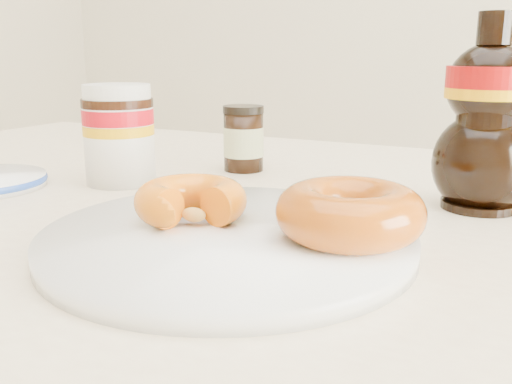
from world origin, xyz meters
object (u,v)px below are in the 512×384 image
at_px(nutella_jar, 119,130).
at_px(donut_bitten, 191,200).
at_px(dark_jar, 243,139).
at_px(plate, 228,238).
at_px(syrup_bottle, 487,114).
at_px(donut_whole, 350,212).
at_px(dining_table, 246,286).

bearing_deg(nutella_jar, donut_bitten, -35.39).
distance_m(donut_bitten, dark_jar, 0.28).
xyz_separation_m(plate, dark_jar, (-0.13, 0.28, 0.03)).
xyz_separation_m(plate, syrup_bottle, (0.17, 0.22, 0.09)).
height_order(donut_bitten, nutella_jar, nutella_jar).
bearing_deg(plate, donut_bitten, 164.15).
xyz_separation_m(donut_bitten, donut_whole, (0.13, 0.01, 0.00)).
xyz_separation_m(plate, donut_bitten, (-0.04, 0.01, 0.02)).
distance_m(plate, donut_bitten, 0.05).
height_order(donut_whole, syrup_bottle, syrup_bottle).
bearing_deg(dining_table, plate, -69.07).
relative_size(plate, nutella_jar, 2.55).
height_order(plate, dark_jar, dark_jar).
bearing_deg(plate, dining_table, 110.93).
relative_size(donut_whole, syrup_bottle, 0.60).
height_order(donut_whole, nutella_jar, nutella_jar).
distance_m(plate, dark_jar, 0.31).
distance_m(donut_whole, syrup_bottle, 0.21).
height_order(donut_whole, dark_jar, dark_jar).
bearing_deg(donut_bitten, dark_jar, 121.24).
bearing_deg(plate, donut_whole, 15.65).
xyz_separation_m(dining_table, dark_jar, (-0.09, 0.17, 0.12)).
bearing_deg(dark_jar, plate, -64.24).
relative_size(donut_whole, nutella_jar, 0.98).
bearing_deg(dark_jar, donut_bitten, -70.99).
bearing_deg(syrup_bottle, plate, -127.50).
bearing_deg(syrup_bottle, donut_bitten, -135.55).
distance_m(dining_table, nutella_jar, 0.24).
xyz_separation_m(dining_table, nutella_jar, (-0.19, 0.04, 0.15)).
height_order(plate, syrup_bottle, syrup_bottle).
height_order(dining_table, donut_bitten, donut_bitten).
bearing_deg(donut_whole, dining_table, 148.13).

